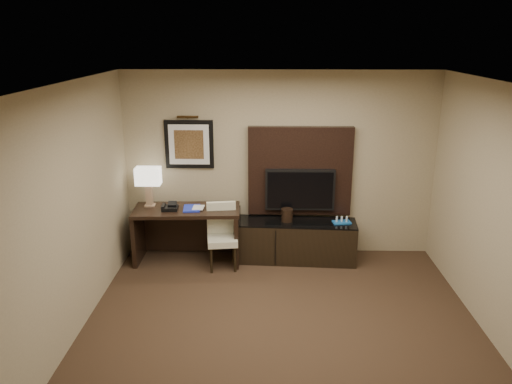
{
  "coord_description": "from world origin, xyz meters",
  "views": [
    {
      "loc": [
        -0.18,
        -4.54,
        3.15
      ],
      "look_at": [
        -0.32,
        1.8,
        1.15
      ],
      "focal_mm": 35.0,
      "sensor_mm": 36.0,
      "label": 1
    }
  ],
  "objects_px": {
    "credenza": "(295,241)",
    "tv": "(300,190)",
    "desk_phone": "(170,206)",
    "table_lamp": "(149,188)",
    "desk": "(188,235)",
    "minibar_tray": "(342,220)",
    "desk_chair": "(222,239)",
    "ice_bucket": "(287,215)"
  },
  "relations": [
    {
      "from": "desk",
      "to": "desk_chair",
      "type": "relative_size",
      "value": 1.76
    },
    {
      "from": "desk",
      "to": "credenza",
      "type": "bearing_deg",
      "value": -0.97
    },
    {
      "from": "desk",
      "to": "desk_phone",
      "type": "bearing_deg",
      "value": -168.28
    },
    {
      "from": "desk",
      "to": "tv",
      "type": "height_order",
      "value": "tv"
    },
    {
      "from": "credenza",
      "to": "minibar_tray",
      "type": "distance_m",
      "value": 0.74
    },
    {
      "from": "tv",
      "to": "table_lamp",
      "type": "xyz_separation_m",
      "value": [
        -2.16,
        -0.13,
        0.05
      ]
    },
    {
      "from": "desk_phone",
      "to": "table_lamp",
      "type": "bearing_deg",
      "value": 150.21
    },
    {
      "from": "desk",
      "to": "ice_bucket",
      "type": "xyz_separation_m",
      "value": [
        1.43,
        0.07,
        0.29
      ]
    },
    {
      "from": "desk",
      "to": "ice_bucket",
      "type": "relative_size",
      "value": 8.01
    },
    {
      "from": "table_lamp",
      "to": "desk",
      "type": "bearing_deg",
      "value": -11.19
    },
    {
      "from": "desk_chair",
      "to": "minibar_tray",
      "type": "relative_size",
      "value": 3.39
    },
    {
      "from": "desk_chair",
      "to": "table_lamp",
      "type": "bearing_deg",
      "value": 155.2
    },
    {
      "from": "credenza",
      "to": "minibar_tray",
      "type": "relative_size",
      "value": 6.89
    },
    {
      "from": "desk",
      "to": "desk_chair",
      "type": "height_order",
      "value": "desk_chair"
    },
    {
      "from": "table_lamp",
      "to": "desk_phone",
      "type": "bearing_deg",
      "value": -27.36
    },
    {
      "from": "table_lamp",
      "to": "ice_bucket",
      "type": "bearing_deg",
      "value": -1.16
    },
    {
      "from": "credenza",
      "to": "tv",
      "type": "bearing_deg",
      "value": 74.84
    },
    {
      "from": "table_lamp",
      "to": "credenza",
      "type": "bearing_deg",
      "value": -1.58
    },
    {
      "from": "desk_phone",
      "to": "ice_bucket",
      "type": "relative_size",
      "value": 1.16
    },
    {
      "from": "credenza",
      "to": "table_lamp",
      "type": "height_order",
      "value": "table_lamp"
    },
    {
      "from": "desk_phone",
      "to": "minibar_tray",
      "type": "xyz_separation_m",
      "value": [
        2.43,
        0.07,
        -0.21
      ]
    },
    {
      "from": "desk_chair",
      "to": "minibar_tray",
      "type": "bearing_deg",
      "value": 0.16
    },
    {
      "from": "credenza",
      "to": "desk_phone",
      "type": "relative_size",
      "value": 7.99
    },
    {
      "from": "credenza",
      "to": "minibar_tray",
      "type": "bearing_deg",
      "value": 0.14
    },
    {
      "from": "ice_bucket",
      "to": "credenza",
      "type": "bearing_deg",
      "value": -8.15
    },
    {
      "from": "desk",
      "to": "ice_bucket",
      "type": "bearing_deg",
      "value": -0.09
    },
    {
      "from": "ice_bucket",
      "to": "minibar_tray",
      "type": "distance_m",
      "value": 0.78
    },
    {
      "from": "table_lamp",
      "to": "minibar_tray",
      "type": "height_order",
      "value": "table_lamp"
    },
    {
      "from": "desk_chair",
      "to": "desk_phone",
      "type": "xyz_separation_m",
      "value": [
        -0.74,
        0.16,
        0.43
      ]
    },
    {
      "from": "desk_chair",
      "to": "table_lamp",
      "type": "distance_m",
      "value": 1.28
    },
    {
      "from": "table_lamp",
      "to": "minibar_tray",
      "type": "xyz_separation_m",
      "value": [
        2.75,
        -0.09,
        -0.42
      ]
    },
    {
      "from": "credenza",
      "to": "tv",
      "type": "height_order",
      "value": "tv"
    },
    {
      "from": "desk_phone",
      "to": "minibar_tray",
      "type": "distance_m",
      "value": 2.44
    },
    {
      "from": "desk",
      "to": "desk_chair",
      "type": "xyz_separation_m",
      "value": [
        0.52,
        -0.22,
        0.03
      ]
    },
    {
      "from": "table_lamp",
      "to": "ice_bucket",
      "type": "relative_size",
      "value": 2.82
    },
    {
      "from": "credenza",
      "to": "tv",
      "type": "xyz_separation_m",
      "value": [
        0.06,
        0.19,
        0.72
      ]
    },
    {
      "from": "tv",
      "to": "desk_chair",
      "type": "relative_size",
      "value": 1.17
    },
    {
      "from": "tv",
      "to": "desk_phone",
      "type": "distance_m",
      "value": 1.87
    },
    {
      "from": "desk",
      "to": "desk_phone",
      "type": "height_order",
      "value": "desk_phone"
    },
    {
      "from": "desk",
      "to": "desk_chair",
      "type": "distance_m",
      "value": 0.56
    },
    {
      "from": "desk_phone",
      "to": "minibar_tray",
      "type": "height_order",
      "value": "desk_phone"
    },
    {
      "from": "ice_bucket",
      "to": "desk_chair",
      "type": "bearing_deg",
      "value": -162.49
    }
  ]
}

